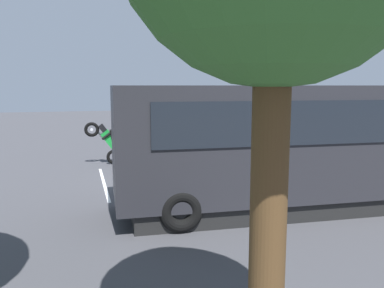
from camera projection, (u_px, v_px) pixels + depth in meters
name	position (u px, v px, depth m)	size (l,w,h in m)	color
ground_plane	(185.00, 178.00, 14.13)	(80.00, 80.00, 0.00)	#424247
tour_bus	(295.00, 147.00, 10.45)	(9.51, 3.02, 3.25)	#26262B
spectator_far_left	(281.00, 150.00, 13.71)	(0.57, 0.38, 1.75)	#473823
spectator_left	(259.00, 153.00, 13.21)	(0.58, 0.36, 1.71)	black
spectator_centre	(235.00, 155.00, 12.94)	(0.58, 0.37, 1.72)	black
spectator_right	(202.00, 155.00, 12.98)	(0.58, 0.35, 1.72)	#473823
parked_motorcycle_silver	(342.00, 165.00, 14.06)	(2.02, 0.74, 0.99)	black
stunt_motorcycle	(109.00, 139.00, 16.49)	(1.88, 0.58, 1.89)	black
traffic_cone	(158.00, 152.00, 17.79)	(0.34, 0.34, 0.63)	orange
bay_line_a	(255.00, 173.00, 14.90)	(0.11, 4.90, 0.01)	white
bay_line_b	(183.00, 178.00, 14.15)	(0.11, 4.96, 0.01)	white
bay_line_c	(104.00, 183.00, 13.40)	(0.11, 4.79, 0.01)	white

